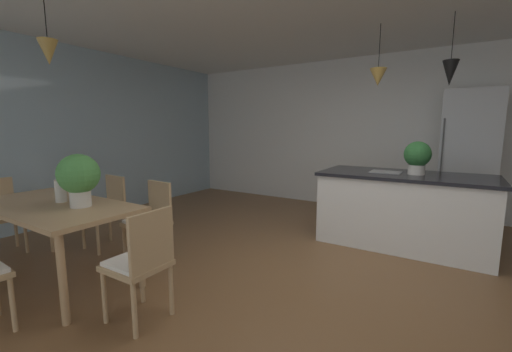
# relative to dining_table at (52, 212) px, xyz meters

# --- Properties ---
(ground_plane) EXTENTS (10.00, 8.40, 0.04)m
(ground_plane) POSITION_rel_dining_table_xyz_m (2.15, 1.26, -0.70)
(ground_plane) COLOR brown
(wall_back_kitchen) EXTENTS (10.00, 0.12, 2.70)m
(wall_back_kitchen) POSITION_rel_dining_table_xyz_m (2.15, 4.52, 0.67)
(wall_back_kitchen) COLOR white
(wall_back_kitchen) RESTS_ON ground_plane
(window_wall_left_glazing) EXTENTS (0.06, 8.40, 2.70)m
(window_wall_left_glazing) POSITION_rel_dining_table_xyz_m (-1.91, 1.26, 0.67)
(window_wall_left_glazing) COLOR #9EB7C6
(window_wall_left_glazing) RESTS_ON ground_plane
(dining_table) EXTENTS (1.77, 0.84, 0.75)m
(dining_table) POSITION_rel_dining_table_xyz_m (0.00, 0.00, 0.00)
(dining_table) COLOR tan
(dining_table) RESTS_ON ground_plane
(chair_far_right) EXTENTS (0.43, 0.43, 0.87)m
(chair_far_right) POSITION_rel_dining_table_xyz_m (0.40, 0.79, -0.20)
(chair_far_right) COLOR tan
(chair_far_right) RESTS_ON ground_plane
(chair_far_left) EXTENTS (0.42, 0.42, 0.87)m
(chair_far_left) POSITION_rel_dining_table_xyz_m (-0.39, 0.79, -0.20)
(chair_far_left) COLOR tan
(chair_far_left) RESTS_ON ground_plane
(chair_kitchen_end) EXTENTS (0.40, 0.40, 0.87)m
(chair_kitchen_end) POSITION_rel_dining_table_xyz_m (1.25, 0.00, -0.20)
(chair_kitchen_end) COLOR tan
(chair_kitchen_end) RESTS_ON ground_plane
(kitchen_island) EXTENTS (1.97, 0.96, 0.91)m
(kitchen_island) POSITION_rel_dining_table_xyz_m (2.66, 2.80, -0.21)
(kitchen_island) COLOR white
(kitchen_island) RESTS_ON ground_plane
(refrigerator) EXTENTS (0.72, 0.67, 1.99)m
(refrigerator) POSITION_rel_dining_table_xyz_m (3.32, 4.12, 0.32)
(refrigerator) COLOR #B2B5B7
(refrigerator) RESTS_ON ground_plane
(pendant_over_table) EXTENTS (0.16, 0.16, 0.71)m
(pendant_over_table) POSITION_rel_dining_table_xyz_m (0.14, 0.03, 1.42)
(pendant_over_table) COLOR black
(pendant_over_island_main) EXTENTS (0.20, 0.20, 0.73)m
(pendant_over_island_main) POSITION_rel_dining_table_xyz_m (2.28, 2.80, 1.40)
(pendant_over_island_main) COLOR black
(pendant_over_island_aux) EXTENTS (0.17, 0.17, 0.78)m
(pendant_over_island_aux) POSITION_rel_dining_table_xyz_m (3.04, 2.80, 1.38)
(pendant_over_island_aux) COLOR black
(potted_plant_on_island) EXTENTS (0.30, 0.30, 0.40)m
(potted_plant_on_island) POSITION_rel_dining_table_xyz_m (2.78, 2.80, 0.45)
(potted_plant_on_island) COLOR beige
(potted_plant_on_island) RESTS_ON kitchen_island
(potted_plant_on_table) EXTENTS (0.36, 0.36, 0.48)m
(potted_plant_on_table) POSITION_rel_dining_table_xyz_m (0.34, 0.09, 0.35)
(potted_plant_on_table) COLOR beige
(potted_plant_on_table) RESTS_ON dining_table
(vase_on_dining_table) EXTENTS (0.10, 0.10, 0.22)m
(vase_on_dining_table) POSITION_rel_dining_table_xyz_m (-0.00, 0.09, 0.18)
(vase_on_dining_table) COLOR silver
(vase_on_dining_table) RESTS_ON dining_table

